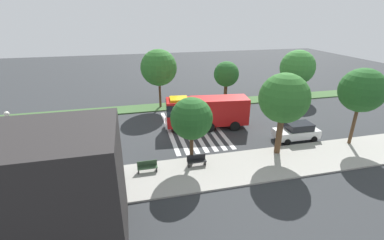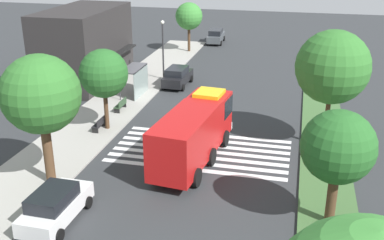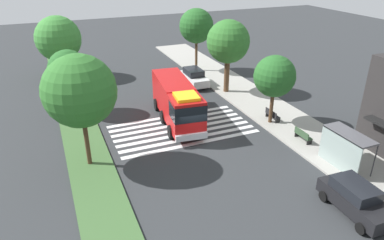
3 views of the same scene
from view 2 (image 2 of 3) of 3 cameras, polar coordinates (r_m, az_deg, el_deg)
name	(u,v)px [view 2 (image 2 of 3)]	position (r m, az deg, el deg)	size (l,w,h in m)	color
ground_plane	(208,136)	(32.97, 2.03, -1.96)	(120.00, 120.00, 0.00)	#2D3033
sidewalk	(92,124)	(35.60, -12.11, -0.50)	(60.00, 4.97, 0.14)	#9E9B93
median_strip	(324,146)	(32.49, 15.83, -3.06)	(60.00, 3.00, 0.14)	#3D6033
crosswalk	(201,151)	(30.72, 1.10, -3.79)	(5.85, 11.51, 0.01)	silver
fire_truck	(195,130)	(28.80, 0.37, -1.20)	(9.38, 3.53, 3.64)	#B71414
parked_car_west	(55,205)	(24.07, -16.38, -10.01)	(4.51, 2.16, 1.80)	silver
parked_car_mid	(178,76)	(43.82, -1.78, 5.35)	(4.47, 2.20, 1.80)	black
parked_car_east	(216,36)	(62.25, 2.93, 10.23)	(4.83, 2.13, 1.82)	#474C51
bus_stop_shelter	(137,76)	(40.86, -6.73, 5.42)	(3.50, 1.40, 2.46)	#4C4C51
bench_near_shelter	(121,105)	(37.71, -8.70, 1.86)	(1.60, 0.50, 0.90)	#2D472D
bench_west_of_shelter	(100,123)	(34.20, -11.20, -0.42)	(1.60, 0.50, 0.90)	black
street_lamp	(163,45)	(45.01, -3.58, 9.19)	(0.36, 0.36, 5.68)	#2D2D30
storefront_building	(85,46)	(45.72, -13.01, 8.83)	(11.04, 6.32, 6.98)	#282626
sidewalk_tree_west	(41,95)	(26.00, -18.02, 2.93)	(4.30, 4.30, 7.38)	#513823
sidewalk_tree_center	(104,74)	(33.15, -10.76, 5.58)	(3.43, 3.43, 5.83)	#47301E
sidewalk_tree_far_east	(189,16)	(56.46, -0.38, 12.57)	(3.21, 3.21, 5.80)	#47301E
median_tree_west	(338,148)	(22.45, 17.45, -3.24)	(3.49, 3.49, 5.77)	#47301E
median_tree_center	(333,67)	(30.83, 16.84, 6.20)	(4.72, 4.72, 7.70)	#47301E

